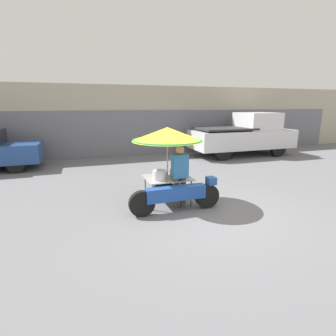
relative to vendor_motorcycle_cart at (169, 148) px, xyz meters
name	(u,v)px	position (x,y,z in m)	size (l,w,h in m)	color
ground_plane	(201,212)	(0.55, -0.78, -1.45)	(36.00, 36.00, 0.00)	slate
shopfront_building	(131,120)	(0.55, 7.89, 0.24)	(28.00, 2.06, 3.40)	#B2A893
vendor_motorcycle_cart	(169,148)	(0.00, 0.00, 0.00)	(2.22, 1.74, 1.94)	black
vendor_person	(180,174)	(0.19, -0.29, -0.60)	(0.38, 0.22, 1.54)	#4C473D
pickup_truck	(244,135)	(5.72, 5.20, -0.45)	(5.09, 1.98, 2.10)	black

